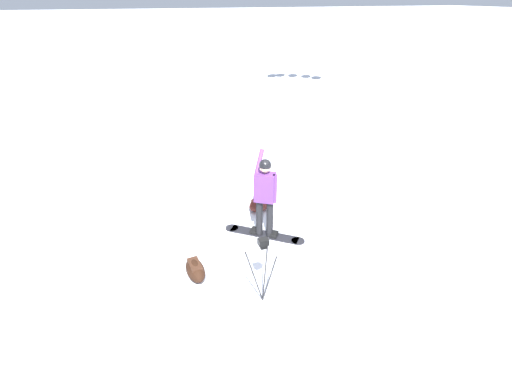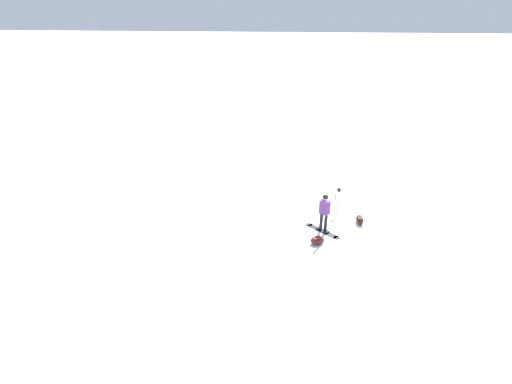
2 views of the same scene
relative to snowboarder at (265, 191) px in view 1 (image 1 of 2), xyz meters
name	(u,v)px [view 1 (image 1 of 2)]	position (x,y,z in m)	size (l,w,h in m)	color
ground_plane	(287,250)	(-0.63, -0.24, -1.06)	(300.00, 300.00, 0.00)	white
snowboarder	(265,191)	(0.00, 0.00, 0.00)	(0.78, 0.48, 1.76)	black
snowboard	(264,234)	(0.02, 0.00, -1.04)	(1.21, 1.42, 0.10)	black
gear_bag_large	(195,270)	(-0.86, 1.65, -0.89)	(0.65, 0.36, 0.34)	black
camera_tripod	(263,257)	(-1.80, 0.71, -0.18)	(0.54, 0.50, 1.22)	#262628
gear_bag_small	(260,204)	(1.03, -0.26, -0.90)	(0.57, 0.66, 0.31)	#4C1E19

